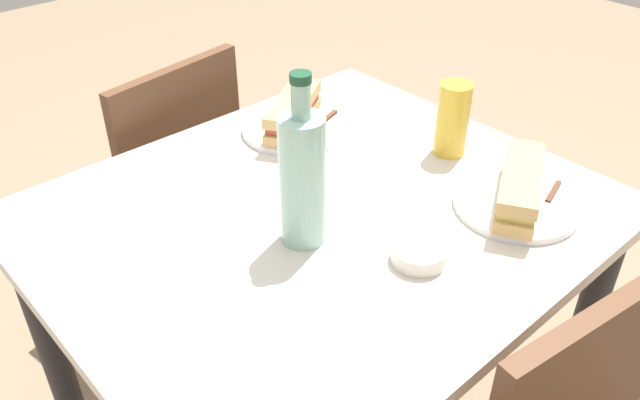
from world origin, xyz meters
name	(u,v)px	position (x,y,z in m)	size (l,w,h in m)	color
dining_table	(320,258)	(0.00, 0.00, 0.64)	(1.01, 0.88, 0.76)	beige
chair_near	(165,186)	(0.00, -0.64, 0.50)	(0.46, 0.46, 0.87)	brown
plate_near	(294,129)	(-0.16, -0.27, 0.76)	(0.23, 0.23, 0.01)	white
baguette_sandwich_near	(293,112)	(-0.16, -0.27, 0.81)	(0.22, 0.18, 0.07)	tan
knife_near	(318,125)	(-0.20, -0.23, 0.78)	(0.18, 0.06, 0.01)	silver
plate_far	(516,205)	(-0.28, 0.25, 0.76)	(0.23, 0.23, 0.01)	white
baguette_sandwich_far	(520,186)	(-0.28, 0.25, 0.81)	(0.24, 0.18, 0.07)	tan
knife_far	(547,202)	(-0.31, 0.29, 0.78)	(0.18, 0.06, 0.01)	silver
water_bottle	(302,178)	(0.08, 0.05, 0.88)	(0.08, 0.08, 0.31)	#99C6B7
beer_glass	(453,119)	(-0.35, 0.03, 0.84)	(0.07, 0.07, 0.16)	gold
olive_bowl	(419,254)	(-0.02, 0.22, 0.77)	(0.09, 0.09, 0.03)	silver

